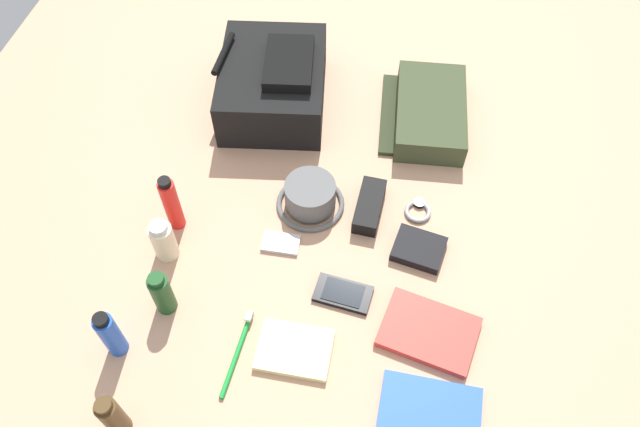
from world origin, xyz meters
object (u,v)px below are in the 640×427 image
at_px(cologne_bottle, 113,417).
at_px(lotion_bottle, 163,240).
at_px(shampoo_bottle, 162,293).
at_px(toiletry_pouch, 428,112).
at_px(deodorant_spray, 110,334).
at_px(media_player, 281,243).
at_px(paperback_novel, 429,418).
at_px(wallet, 419,249).
at_px(notepad, 294,350).
at_px(wristwatch, 418,210).
at_px(sunscreen_spray, 171,204).
at_px(backpack, 274,83).
at_px(sunglasses_case, 369,206).
at_px(travel_guidebook, 429,332).
at_px(cell_phone, 343,294).
at_px(bucket_hat, 310,197).
at_px(toothbrush, 239,349).

height_order(cologne_bottle, lotion_bottle, cologne_bottle).
xyz_separation_m(shampoo_bottle, lotion_bottle, (0.12, 0.05, -0.01)).
xyz_separation_m(toiletry_pouch, deodorant_spray, (-0.76, 0.53, 0.03)).
xyz_separation_m(toiletry_pouch, media_player, (-0.45, 0.27, -0.03)).
bearing_deg(toiletry_pouch, cologne_bottle, 153.07).
xyz_separation_m(paperback_novel, wallet, (0.37, 0.07, 0.00)).
bearing_deg(notepad, paperback_novel, -107.38).
height_order(deodorant_spray, wristwatch, deodorant_spray).
bearing_deg(lotion_bottle, wristwatch, -65.90).
height_order(deodorant_spray, sunscreen_spray, sunscreen_spray).
height_order(backpack, sunscreen_spray, sunscreen_spray).
relative_size(toiletry_pouch, sunglasses_case, 2.20).
bearing_deg(sunscreen_spray, travel_guidebook, -103.33).
relative_size(cologne_bottle, sunscreen_spray, 0.82).
xyz_separation_m(deodorant_spray, lotion_bottle, (0.23, -0.02, -0.01)).
xyz_separation_m(sunscreen_spray, cell_phone, (-0.09, -0.41, -0.07)).
bearing_deg(bucket_hat, shampoo_bottle, 144.02).
height_order(paperback_novel, cell_phone, paperback_novel).
bearing_deg(paperback_novel, bucket_hat, 37.75).
relative_size(paperback_novel, toothbrush, 1.04).
xyz_separation_m(lotion_bottle, sunscreen_spray, (0.08, 0.01, 0.03)).
height_order(backpack, notepad, backpack).
distance_m(shampoo_bottle, toothbrush, 0.19).
bearing_deg(sunglasses_case, deodorant_spray, 136.43).
distance_m(toiletry_pouch, bucket_hat, 0.40).
distance_m(toiletry_pouch, sunscreen_spray, 0.68).
height_order(bucket_hat, paperback_novel, bucket_hat).
height_order(paperback_novel, media_player, paperback_novel).
relative_size(toiletry_pouch, cell_phone, 2.45).
distance_m(cell_phone, media_player, 0.19).
bearing_deg(cologne_bottle, sunglasses_case, -31.62).
bearing_deg(bucket_hat, sunglasses_case, -84.51).
bearing_deg(toothbrush, wallet, -45.85).
relative_size(deodorant_spray, toothbrush, 0.75).
xyz_separation_m(backpack, media_player, (-0.42, -0.13, -0.07)).
bearing_deg(sunscreen_spray, cell_phone, -103.02).
height_order(backpack, wristwatch, backpack).
bearing_deg(toothbrush, wristwatch, -36.11).
distance_m(media_player, sunglasses_case, 0.22).
bearing_deg(sunglasses_case, travel_guidebook, -146.78).
bearing_deg(toiletry_pouch, notepad, 165.46).
relative_size(travel_guidebook, notepad, 1.41).
height_order(media_player, sunglasses_case, sunglasses_case).
xyz_separation_m(lotion_bottle, media_player, (0.08, -0.24, -0.05)).
distance_m(bucket_hat, wallet, 0.28).
relative_size(cell_phone, toothbrush, 0.66).
height_order(sunscreen_spray, sunglasses_case, sunscreen_spray).
xyz_separation_m(toothbrush, sunglasses_case, (0.40, -0.20, 0.01)).
xyz_separation_m(lotion_bottle, paperback_novel, (-0.24, -0.62, -0.05)).
distance_m(paperback_novel, toothbrush, 0.40).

